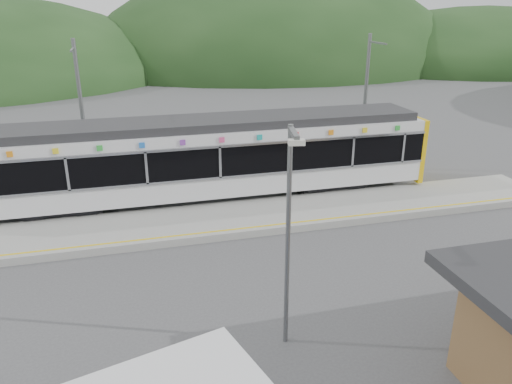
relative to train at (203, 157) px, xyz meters
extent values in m
plane|color=#4C4C4F|center=(1.98, -6.00, -2.06)|extent=(120.00, 120.00, 0.00)
ellipsoid|color=#1E3D19|center=(17.98, 48.00, -2.06)|extent=(52.00, 39.00, 26.00)
ellipsoid|color=#1E3D19|center=(46.98, 42.00, -2.06)|extent=(44.00, 33.00, 16.00)
cube|color=#9E9E99|center=(1.98, -2.70, -1.91)|extent=(26.00, 3.20, 0.30)
cube|color=yellow|center=(1.98, -4.00, -1.76)|extent=(26.00, 0.10, 0.01)
cube|color=black|center=(-6.02, 0.00, -1.76)|extent=(3.20, 2.20, 0.56)
cube|color=black|center=(5.98, 0.00, -1.76)|extent=(3.20, 2.20, 0.56)
cube|color=silver|center=(-0.02, 0.00, -1.02)|extent=(20.00, 2.90, 0.92)
cube|color=black|center=(-0.02, 0.00, 0.16)|extent=(20.00, 2.96, 1.45)
cube|color=silver|center=(-0.02, -1.50, -0.51)|extent=(20.00, 0.05, 0.10)
cube|color=silver|center=(-0.02, -1.50, 0.84)|extent=(20.00, 0.05, 0.10)
cube|color=silver|center=(-0.02, 0.00, 1.11)|extent=(20.00, 2.90, 0.45)
cube|color=#2D2D30|center=(-0.02, 0.00, 1.52)|extent=(19.40, 2.50, 0.36)
cube|color=yellow|center=(10.10, 0.00, -0.16)|extent=(0.24, 2.92, 3.00)
cube|color=silver|center=(-5.52, -1.50, 0.16)|extent=(0.10, 0.05, 1.35)
cube|color=silver|center=(-2.52, -1.50, 0.16)|extent=(0.10, 0.05, 1.35)
cube|color=silver|center=(0.48, -1.50, 0.16)|extent=(0.10, 0.05, 1.35)
cube|color=silver|center=(3.48, -1.50, 0.16)|extent=(0.10, 0.05, 1.35)
cube|color=silver|center=(6.48, -1.50, 0.16)|extent=(0.10, 0.05, 1.35)
cube|color=silver|center=(8.98, -1.50, 0.16)|extent=(0.10, 0.05, 1.35)
cube|color=orange|center=(-7.42, -1.49, 1.12)|extent=(0.22, 0.04, 0.22)
cube|color=yellow|center=(-5.82, -1.49, 1.12)|extent=(0.22, 0.04, 0.22)
cube|color=green|center=(-4.22, -1.49, 1.12)|extent=(0.22, 0.04, 0.22)
cube|color=blue|center=(-2.62, -1.49, 1.12)|extent=(0.22, 0.04, 0.22)
cube|color=purple|center=(-1.02, -1.49, 1.12)|extent=(0.22, 0.04, 0.22)
cube|color=#E54C8C|center=(0.58, -1.49, 1.12)|extent=(0.22, 0.04, 0.22)
cube|color=#19A5A5|center=(2.18, -1.49, 1.12)|extent=(0.22, 0.04, 0.22)
cube|color=red|center=(3.78, -1.49, 1.12)|extent=(0.22, 0.04, 0.22)
cube|color=orange|center=(5.38, -1.49, 1.12)|extent=(0.22, 0.04, 0.22)
cube|color=yellow|center=(6.98, -1.49, 1.12)|extent=(0.22, 0.04, 0.22)
cube|color=green|center=(8.58, -1.49, 1.12)|extent=(0.22, 0.04, 0.22)
cylinder|color=slate|center=(-5.02, 2.60, 1.44)|extent=(0.18, 0.18, 7.00)
cube|color=slate|center=(-5.02, 1.80, 4.54)|extent=(0.08, 1.80, 0.08)
cylinder|color=slate|center=(8.98, 2.60, 1.44)|extent=(0.18, 0.18, 7.00)
cube|color=slate|center=(8.98, 1.80, 4.54)|extent=(0.08, 1.80, 0.08)
cylinder|color=slate|center=(0.43, -10.52, 0.87)|extent=(0.12, 0.12, 5.88)
cube|color=slate|center=(0.43, -10.96, 3.72)|extent=(0.30, 0.99, 0.12)
cube|color=silver|center=(0.43, -11.40, 3.64)|extent=(0.38, 0.24, 0.12)
camera|label=1|loc=(-3.15, -20.96, 6.39)|focal=35.00mm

